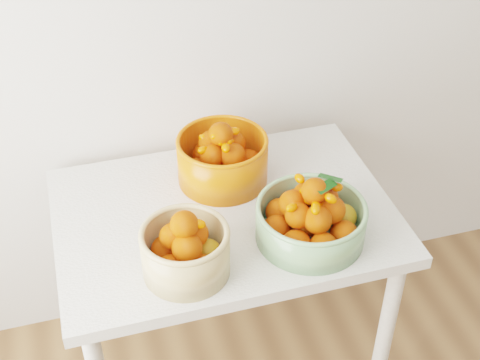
{
  "coord_description": "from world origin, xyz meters",
  "views": [
    {
      "loc": [
        -0.77,
        0.14,
        2.05
      ],
      "look_at": [
        -0.37,
        1.52,
        0.92
      ],
      "focal_mm": 50.0,
      "sensor_mm": 36.0,
      "label": 1
    }
  ],
  "objects_px": {
    "bowl_cream": "(185,250)",
    "bowl_green": "(311,219)",
    "table": "(225,235)",
    "bowl_orange": "(223,158)"
  },
  "relations": [
    {
      "from": "bowl_cream",
      "to": "bowl_green",
      "type": "distance_m",
      "value": 0.37
    },
    {
      "from": "table",
      "to": "bowl_cream",
      "type": "height_order",
      "value": "bowl_cream"
    },
    {
      "from": "bowl_green",
      "to": "bowl_orange",
      "type": "distance_m",
      "value": 0.37
    },
    {
      "from": "bowl_orange",
      "to": "table",
      "type": "bearing_deg",
      "value": -103.46
    },
    {
      "from": "bowl_cream",
      "to": "bowl_green",
      "type": "xyz_separation_m",
      "value": [
        0.36,
        0.03,
        -0.01
      ]
    },
    {
      "from": "table",
      "to": "bowl_orange",
      "type": "relative_size",
      "value": 3.33
    },
    {
      "from": "bowl_cream",
      "to": "bowl_orange",
      "type": "xyz_separation_m",
      "value": [
        0.2,
        0.36,
        0.0
      ]
    },
    {
      "from": "bowl_green",
      "to": "table",
      "type": "bearing_deg",
      "value": 139.07
    },
    {
      "from": "table",
      "to": "bowl_orange",
      "type": "distance_m",
      "value": 0.24
    },
    {
      "from": "bowl_orange",
      "to": "bowl_green",
      "type": "bearing_deg",
      "value": -63.19
    }
  ]
}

